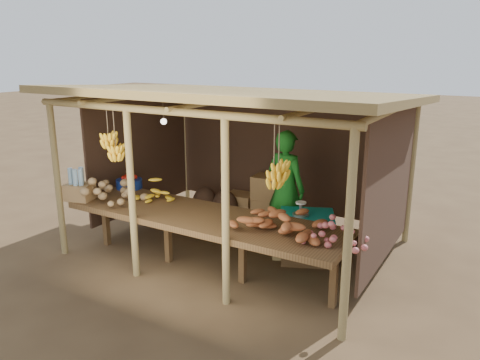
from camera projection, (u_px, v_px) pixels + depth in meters
The scene contains 13 objects.
ground at pixel (240, 247), 7.08m from camera, with size 60.00×60.00×0.00m, color brown.
stall_structure at pixel (240, 121), 6.54m from camera, with size 4.70×3.50×2.43m.
counter at pixel (203, 219), 6.09m from camera, with size 3.90×1.05×0.80m.
potato_heap at pixel (103, 188), 6.64m from camera, with size 1.08×0.65×0.37m, color #98774E, non-canonical shape.
sweet_potato_heap at pixel (279, 216), 5.50m from camera, with size 1.10×0.66×0.36m, color #A6562A, non-canonical shape.
onion_heap at pixel (336, 230), 5.07m from camera, with size 0.73×0.44×0.35m, color #CC6463, non-canonical shape.
banana_pile at pixel (153, 189), 6.61m from camera, with size 0.53×0.32×0.34m, color yellow, non-canonical shape.
tomato_basin at pixel (129, 183), 7.27m from camera, with size 0.40×0.40×0.21m.
bottle_box at pixel (79, 188), 6.67m from camera, with size 0.44×0.38×0.47m.
vendor at pixel (286, 188), 7.00m from camera, with size 0.64×0.42×1.76m, color #176B1C.
tarp_crate at pixel (306, 236), 6.55m from camera, with size 0.94×0.88×0.89m.
carton_stack at pixel (259, 200), 8.15m from camera, with size 1.08×0.45×0.80m.
burlap_sacks at pixel (215, 203), 8.26m from camera, with size 0.89×0.47×0.63m.
Camera 1 is at (3.34, -5.65, 2.84)m, focal length 35.00 mm.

